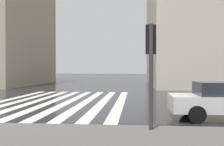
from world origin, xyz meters
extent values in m
plane|color=black|center=(0.00, 0.00, 0.00)|extent=(220.00, 220.00, 0.00)
cube|color=silver|center=(4.00, -3.03, 0.00)|extent=(13.00, 0.50, 0.01)
cube|color=silver|center=(4.00, -2.03, 0.00)|extent=(13.00, 0.50, 0.01)
cube|color=silver|center=(4.00, -1.03, 0.00)|extent=(13.00, 0.50, 0.01)
cube|color=silver|center=(4.00, -0.03, 0.00)|extent=(13.00, 0.50, 0.01)
cube|color=silver|center=(4.00, 0.97, 0.00)|extent=(13.00, 0.50, 0.01)
cube|color=silver|center=(4.00, 1.97, 0.00)|extent=(13.00, 0.50, 0.01)
cube|color=silver|center=(4.00, 2.97, 0.00)|extent=(13.00, 0.50, 0.01)
cube|color=silver|center=(4.00, 3.97, 0.00)|extent=(13.00, 0.50, 0.01)
cylinder|color=#333338|center=(-3.54, -4.33, 1.66)|extent=(0.12, 0.12, 3.02)
cube|color=black|center=(-3.36, -4.33, 2.75)|extent=(0.22, 0.30, 0.85)
sphere|color=red|center=(-3.24, -4.33, 3.03)|extent=(0.17, 0.17, 0.17)
sphere|color=orange|center=(-3.24, -4.33, 2.75)|extent=(0.17, 0.17, 0.17)
sphere|color=green|center=(-3.24, -4.33, 2.47)|extent=(0.17, 0.17, 0.17)
cylinder|color=black|center=(-1.82, -6.01, 0.31)|extent=(0.20, 0.62, 0.62)
cylinder|color=black|center=(-0.17, -6.01, 0.31)|extent=(0.20, 0.62, 0.62)
camera|label=1|loc=(-11.04, -3.87, 1.87)|focal=41.72mm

